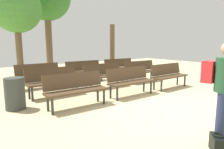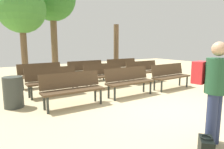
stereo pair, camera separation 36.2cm
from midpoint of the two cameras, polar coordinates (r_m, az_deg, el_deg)
ground_plane at (r=5.23m, az=17.70°, el=-9.58°), size 24.00×24.00×0.00m
bench_r0_c0 at (r=5.19m, az=-9.31°, el=-3.62°), size 1.61×0.52×0.87m
bench_r0_c1 at (r=6.20m, az=6.55°, el=-1.49°), size 1.60×0.49×0.87m
bench_r0_c2 at (r=7.50m, az=17.57°, el=-0.04°), size 1.61×0.52×0.87m
bench_r1_c0 at (r=6.45m, az=-15.06°, el=-1.34°), size 1.60×0.49×0.87m
bench_r1_c1 at (r=7.35m, az=-0.68°, el=0.21°), size 1.60×0.49×0.87m
bench_r1_c2 at (r=8.46m, az=10.14°, el=1.23°), size 1.60×0.50×0.87m
bench_r2_c0 at (r=7.85m, az=-18.42°, el=0.31°), size 1.61×0.52×0.87m
bench_r2_c1 at (r=8.54m, az=-6.05°, el=1.40°), size 1.60×0.49×0.87m
bench_r2_c2 at (r=9.60m, az=4.25°, el=2.26°), size 1.61×0.53×0.87m
tree_1 at (r=10.04m, az=-23.51°, el=16.62°), size 2.12×2.12×4.18m
tree_2 at (r=10.82m, az=2.16°, el=7.26°), size 0.27×0.27×2.60m
visitor_with_backpack at (r=3.60m, az=29.66°, el=-3.25°), size 0.38×0.56×1.65m
handbag at (r=3.45m, az=28.15°, el=-17.77°), size 0.36×0.34×0.29m
trash_bin at (r=5.56m, az=-24.74°, el=-4.64°), size 0.47×0.47×0.79m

